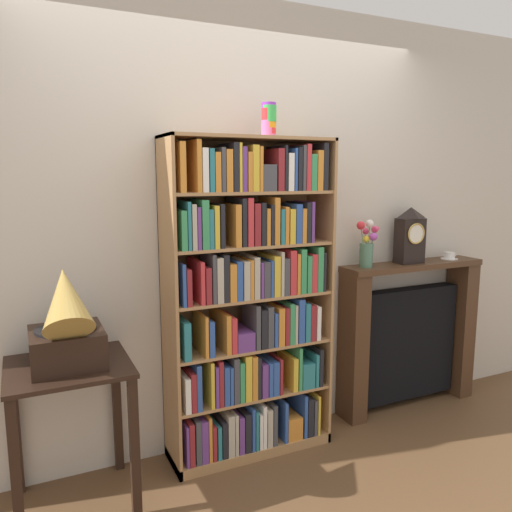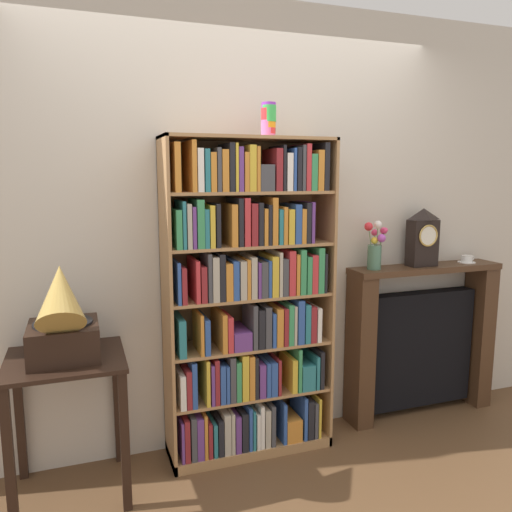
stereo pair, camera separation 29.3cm
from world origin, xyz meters
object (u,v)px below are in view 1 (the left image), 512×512
Objects in this scene: cup_stack at (269,120)px; flower_vase at (367,246)px; side_table_left at (70,399)px; gramophone at (67,326)px; teacup_with_saucer at (450,256)px; mantel_clock at (410,235)px; bookshelf at (250,305)px; fireplace_mantel at (408,336)px.

flower_vase is at bearing 6.43° from cup_stack.
cup_stack reaches higher than side_table_left.
gramophone is 2.66m from teacup_with_saucer.
mantel_clock is (1.14, 0.09, -0.72)m from cup_stack.
gramophone is at bearing -90.00° from side_table_left.
bookshelf is at bearing -177.97° from teacup_with_saucer.
teacup_with_saucer reaches higher than side_table_left.
fireplace_mantel is 0.74m from mantel_clock.
bookshelf is 1.03m from gramophone.
teacup_with_saucer is at bearing -3.17° from fireplace_mantel.
gramophone is at bearing -174.59° from fireplace_mantel.
mantel_clock is at bearing 4.97° from gramophone.
cup_stack reaches higher than fireplace_mantel.
bookshelf is 1.08m from side_table_left.
gramophone reaches higher than fireplace_mantel.
cup_stack is at bearing -174.76° from fireplace_mantel.
mantel_clock is (2.27, 0.20, 0.30)m from gramophone.
cup_stack is at bearing -173.57° from flower_vase.
teacup_with_saucer is at bearing 3.32° from side_table_left.
gramophone is 4.38× the size of teacup_with_saucer.
teacup_with_saucer is at bearing 0.38° from mantel_clock.
flower_vase is at bearing 179.89° from mantel_clock.
flower_vase is 0.76m from teacup_with_saucer.
flower_vase is (1.90, 0.15, 0.63)m from side_table_left.
bookshelf is 0.93m from flower_vase.
teacup_with_saucer is (1.63, 0.06, 0.17)m from bookshelf.
gramophone is at bearing -175.03° from mantel_clock.
cup_stack is at bearing -16.72° from bookshelf.
flower_vase is (0.78, 0.09, -0.77)m from cup_stack.
cup_stack is 1.77m from teacup_with_saucer.
side_table_left is 5.93× the size of teacup_with_saucer.
fireplace_mantel is 2.84× the size of mantel_clock.
side_table_left is 2.70m from teacup_with_saucer.
fireplace_mantel is 8.74× the size of teacup_with_saucer.
fireplace_mantel is 3.47× the size of flower_vase.
flower_vase is (-0.41, -0.02, 0.68)m from fireplace_mantel.
flower_vase is at bearing -179.86° from teacup_with_saucer.
teacup_with_saucer is at bearing 0.14° from flower_vase.
fireplace_mantel is at bearing 2.93° from flower_vase.
cup_stack reaches higher than bookshelf.
side_table_left is at bearing -175.73° from fireplace_mantel.
fireplace_mantel is at bearing 5.41° from gramophone.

